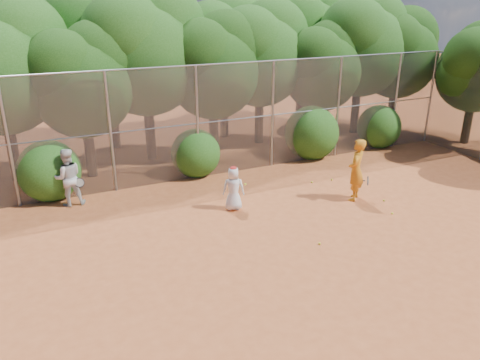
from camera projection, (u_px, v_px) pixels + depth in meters
ground at (314, 243)px, 12.42m from camera, size 80.00×80.00×0.00m
fence_back at (221, 119)px, 16.69m from camera, size 20.05×0.09×4.03m
tree_2 at (82, 77)px, 15.96m from camera, size 3.99×3.47×5.47m
tree_3 at (145, 47)px, 17.52m from camera, size 4.89×4.26×6.70m
tree_4 at (213, 62)px, 18.23m from camera, size 4.19×3.64×5.73m
tree_5 at (261, 50)px, 19.80m from camera, size 4.51×3.92×6.17m
tree_6 at (323, 64)px, 20.15m from camera, size 3.86×3.36×5.29m
tree_7 at (362, 41)px, 21.36m from camera, size 4.77×4.14×6.53m
tree_8 at (399, 50)px, 22.07m from camera, size 4.25×3.70×5.82m
tree_10 at (107, 37)px, 18.90m from camera, size 5.15×4.48×7.06m
tree_11 at (224, 45)px, 20.71m from camera, size 4.64×4.03×6.35m
tree_12 at (304, 33)px, 22.88m from camera, size 5.02×4.37×6.88m
tree_13 at (478, 64)px, 19.96m from camera, size 3.86×3.36×5.29m
bush_0 at (49, 168)px, 14.98m from camera, size 2.00×2.00×2.00m
bush_1 at (196, 151)px, 17.01m from camera, size 1.80×1.80×1.80m
bush_2 at (312, 130)px, 18.92m from camera, size 2.20×2.20×2.20m
bush_3 at (379, 125)px, 20.37m from camera, size 1.90×1.90×1.90m
player_yellow at (356, 170)px, 14.81m from camera, size 0.92×0.85×2.01m
player_teen at (234, 188)px, 14.20m from camera, size 0.79×0.67×1.40m
player_white at (68, 177)px, 14.44m from camera, size 0.91×0.76×1.84m
ball_0 at (384, 200)px, 14.99m from camera, size 0.07×0.07×0.07m
ball_1 at (312, 182)px, 16.49m from camera, size 0.07×0.07×0.07m
ball_2 at (392, 213)px, 14.08m from camera, size 0.07×0.07×0.07m
ball_3 at (320, 244)px, 12.34m from camera, size 0.07×0.07×0.07m
ball_4 at (332, 180)px, 16.71m from camera, size 0.07×0.07×0.07m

